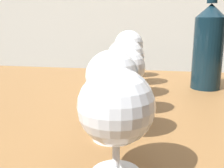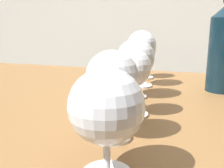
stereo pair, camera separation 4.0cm
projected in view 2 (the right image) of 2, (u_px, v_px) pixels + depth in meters
The scene contains 8 objects.
dining_table at pixel (137, 141), 0.61m from camera, with size 1.41×0.82×0.73m.
wine_glass_amber at pixel (106, 109), 0.30m from camera, with size 0.09×0.09×0.13m.
wine_glass_cabernet at pixel (112, 79), 0.40m from camera, with size 0.08×0.08×0.14m.
wine_glass_port at pixel (129, 70), 0.50m from camera, with size 0.07×0.07×0.13m.
wine_glass_white at pixel (136, 59), 0.62m from camera, with size 0.09×0.09×0.14m.
wine_glass_merlot at pixel (142, 47), 0.72m from camera, with size 0.08×0.08×0.16m.
wine_glass_pinot at pixel (144, 51), 0.83m from camera, with size 0.07×0.07×0.13m.
wine_bottle at pixel (224, 46), 0.68m from camera, with size 0.08×0.08×0.30m.
Camera 2 is at (0.10, -0.56, 0.92)m, focal length 42.62 mm.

